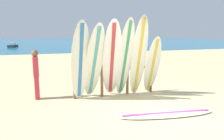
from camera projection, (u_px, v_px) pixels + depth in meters
name	position (u px, v px, depth m)	size (l,w,h in m)	color
ground_plane	(162.00, 117.00, 5.05)	(120.00, 120.00, 0.00)	#CCB784
ocean_water	(52.00, 41.00, 59.21)	(120.00, 80.00, 0.01)	#196B93
surfboard_rack	(115.00, 76.00, 6.77)	(2.78, 0.09, 1.03)	brown
surfboard_leaning_far_left	(80.00, 62.00, 6.01)	(0.62, 0.76, 2.40)	white
surfboard_leaning_left	(94.00, 62.00, 6.20)	(0.68, 1.16, 2.33)	white
surfboard_leaning_center_left	(112.00, 60.00, 6.27)	(0.80, 1.28, 2.43)	white
surfboard_leaning_center	(125.00, 58.00, 6.46)	(0.57, 0.86, 2.51)	white
surfboard_leaning_center_right	(139.00, 56.00, 6.59)	(0.59, 0.67, 2.60)	white
surfboard_leaning_right	(152.00, 65.00, 6.86)	(0.53, 0.68, 1.95)	white
surfboard_lying_on_sand	(167.00, 114.00, 5.14)	(2.52, 0.86, 0.08)	silver
beachgoer_standing	(36.00, 72.00, 6.30)	(0.21, 0.26, 1.54)	#D8333F
small_boat_offshore	(13.00, 46.00, 32.19)	(1.36, 2.39, 0.71)	#333842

